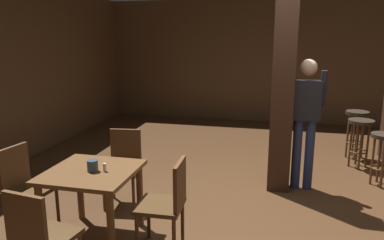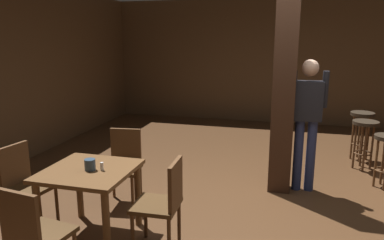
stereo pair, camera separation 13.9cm
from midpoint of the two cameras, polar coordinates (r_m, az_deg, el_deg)
name	(u,v)px [view 1 (the left image)]	position (r m, az deg, el deg)	size (l,w,h in m)	color
ground_plane	(267,203)	(4.78, 10.51, -12.32)	(10.80, 10.80, 0.00)	#4C301C
wall_back	(278,62)	(8.85, 12.50, 8.64)	(8.00, 0.10, 2.80)	brown
pillar	(283,85)	(4.87, 12.93, 5.27)	(0.28, 0.28, 2.80)	#382114
dining_table	(92,183)	(3.87, -15.97, -9.27)	(0.84, 0.84, 0.73)	brown
chair_west	(24,184)	(4.33, -25.04, -8.84)	(0.47, 0.47, 0.89)	#4C3319
chair_north	(124,163)	(4.62, -11.22, -6.46)	(0.47, 0.47, 0.89)	#4C3319
chair_east	(168,201)	(3.58, -4.83, -12.18)	(0.44, 0.44, 0.89)	#4C3319
chair_south	(39,236)	(3.27, -23.46, -15.86)	(0.47, 0.47, 0.89)	#4C3319
napkin_cup	(93,166)	(3.77, -15.95, -6.72)	(0.11, 0.11, 0.11)	#33475B
salt_shaker	(105,167)	(3.74, -14.21, -7.02)	(0.03, 0.03, 0.08)	silver
standing_person	(306,115)	(5.01, 16.16, 0.69)	(0.47, 0.23, 1.72)	black
bar_stool_near	(383,147)	(5.62, 26.43, -3.74)	(0.33, 0.33, 0.73)	#2D2319
bar_stool_mid	(360,131)	(6.24, 23.69, -1.59)	(0.38, 0.38, 0.75)	#2D2319
bar_stool_far	(357,123)	(6.68, 23.24, -0.41)	(0.36, 0.36, 0.79)	#2D2319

